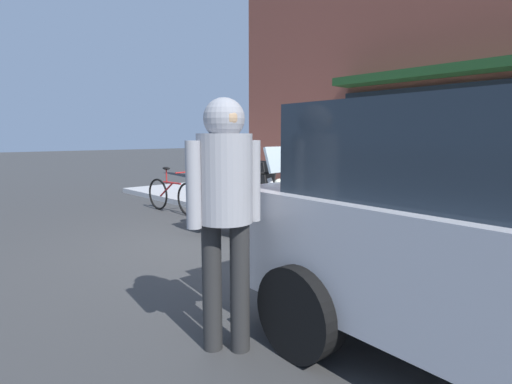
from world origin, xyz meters
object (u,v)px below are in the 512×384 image
parked_bicycle (172,195)px  pedestrian_walking (225,195)px  sandwich_board_sign (261,184)px  touring_motorcycle (230,198)px

parked_bicycle → pedestrian_walking: (4.80, -2.43, 0.77)m
sandwich_board_sign → parked_bicycle: bearing=-131.5°
touring_motorcycle → pedestrian_walking: (2.53, -2.08, 0.53)m
touring_motorcycle → parked_bicycle: (-2.27, 0.35, -0.24)m
parked_bicycle → sandwich_board_sign: bearing=48.5°
touring_motorcycle → sandwich_board_sign: bearing=123.1°
touring_motorcycle → parked_bicycle: touring_motorcycle is taller
pedestrian_walking → touring_motorcycle: bearing=140.5°
parked_bicycle → pedestrian_walking: pedestrian_walking is taller
touring_motorcycle → sandwich_board_sign: touring_motorcycle is taller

